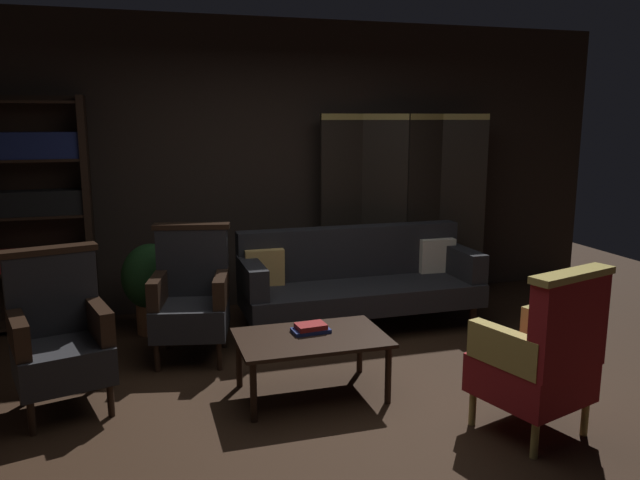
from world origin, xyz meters
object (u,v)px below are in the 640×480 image
Objects in this scene: potted_plant at (151,282)px; book_navy_cloth at (311,330)px; book_red_leather at (311,326)px; armchair_gilt_accent at (541,357)px; velvet_couch at (358,278)px; coffee_table at (311,343)px; armchair_wing_right at (191,296)px; armchair_wing_left at (59,336)px; bookshelf at (37,209)px; folding_screen at (403,206)px.

book_navy_cloth is at bearing -56.91° from potted_plant.
book_navy_cloth is 1.28× the size of book_red_leather.
potted_plant is at bearing 130.09° from armchair_gilt_accent.
velvet_couch is 2.12× the size of coffee_table.
armchair_wing_right is 1.14m from book_navy_cloth.
book_red_leather is (1.01, -1.54, 0.01)m from potted_plant.
armchair_wing_left is at bearing 156.32° from armchair_gilt_accent.
coffee_table is (-0.80, -1.26, -0.08)m from velvet_couch.
velvet_couch is 1.50m from coffee_table.
coffee_table is 1.90m from potted_plant.
book_red_leather is at bearing 138.75° from armchair_gilt_accent.
armchair_wing_right is 0.73m from potted_plant.
coffee_table is 1.63m from armchair_wing_left.
book_navy_cloth is (-0.78, -1.19, -0.02)m from velvet_couch.
book_navy_cloth is at bearing 180.00° from book_red_leather.
armchair_gilt_accent and armchair_wing_left have the same top height.
armchair_wing_right is (0.90, 0.66, 0.00)m from armchair_wing_left.
velvet_couch is 1.42m from book_red_leather.
book_red_leather is (-1.12, 0.98, -0.03)m from armchair_gilt_accent.
velvet_couch is 2.04× the size of armchair_gilt_accent.
bookshelf reaches higher than coffee_table.
velvet_couch is 1.42m from book_navy_cloth.
bookshelf is 1.18m from potted_plant.
armchair_gilt_accent is at bearing -45.24° from armchair_wing_right.
bookshelf is (-3.42, 0.10, 0.10)m from folding_screen.
armchair_wing_right is (-2.22, -0.96, -0.50)m from folding_screen.
velvet_couch is (-0.72, -0.64, -0.53)m from folding_screen.
armchair_wing_left is 1.11m from armchair_wing_right.
armchair_wing_left is (-2.74, 1.20, 0.00)m from armchair_gilt_accent.
folding_screen reaches higher than armchair_wing_left.
velvet_couch is 2.04× the size of armchair_wing_right.
potted_plant is 3.98× the size of book_red_leather.
folding_screen is 7.46× the size of book_navy_cloth.
coffee_table is 1.19m from armchair_wing_right.
folding_screen is 1.10m from velvet_couch.
folding_screen is 3.43m from bookshelf.
bookshelf is 2.05× the size of coffee_table.
bookshelf is 10.27× the size of book_red_leather.
bookshelf is 1.97× the size of armchair_wing_right.
bookshelf is at bearing 178.35° from folding_screen.
folding_screen reaches higher than book_red_leather.
armchair_wing_right is 1.14m from book_red_leather.
book_navy_cloth is at bearing -123.17° from velvet_couch.
folding_screen is 1.83× the size of armchair_gilt_accent.
bookshelf is 0.97× the size of velvet_couch.
book_red_leather is (-1.50, -1.83, -0.52)m from folding_screen.
folding_screen is 9.52× the size of book_red_leather.
armchair_gilt_accent is 5.21× the size of book_red_leather.
coffee_table is 0.12m from book_red_leather.
book_red_leather is (-0.78, -1.19, 0.01)m from velvet_couch.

